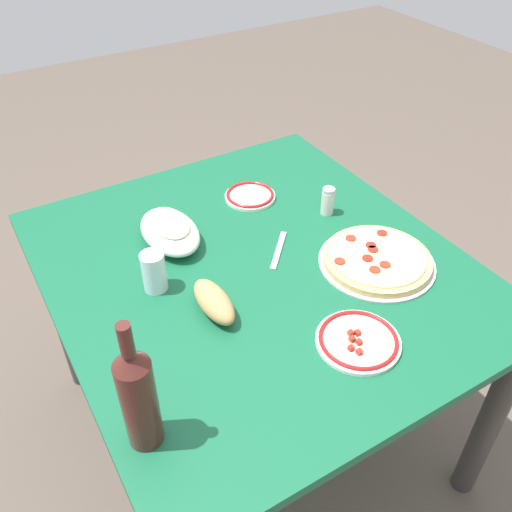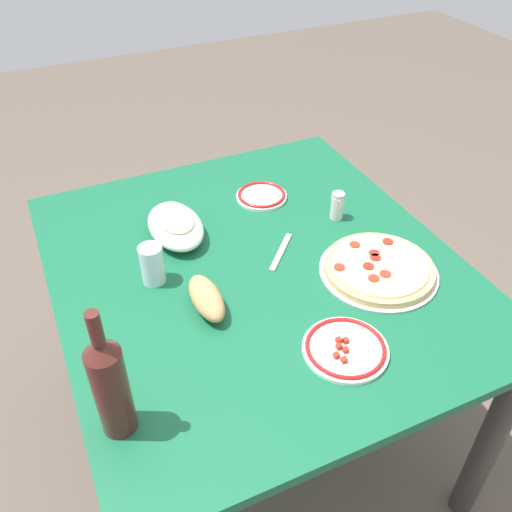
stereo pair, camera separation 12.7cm
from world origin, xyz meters
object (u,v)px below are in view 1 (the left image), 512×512
Objects in this scene: wine_bottle at (138,397)px; bread_loaf at (214,302)px; spice_shaker at (328,201)px; baked_pasta_dish at (170,230)px; side_plate_near at (250,196)px; dining_table at (256,296)px; pepperoni_pizza at (377,260)px; side_plate_far at (358,340)px; water_glass at (154,272)px.

wine_bottle is 0.38m from bread_loaf.
baked_pasta_dish is at bearing 76.50° from spice_shaker.
side_plate_near is 0.95× the size of bread_loaf.
spice_shaker is (0.20, -0.49, 0.01)m from bread_loaf.
wine_bottle is at bearing 127.11° from dining_table.
baked_pasta_dish is 0.32m from side_plate_near.
side_plate_far is at bearing 131.47° from pepperoni_pizza.
pepperoni_pizza is 0.58m from baked_pasta_dish.
bread_loaf is (-0.15, -0.09, -0.02)m from water_glass.
wine_bottle reaches higher than bread_loaf.
side_plate_far is at bearing 171.80° from side_plate_near.
baked_pasta_dish is (0.21, 0.16, 0.16)m from dining_table.
water_glass is 0.49m from side_plate_near.
pepperoni_pizza is 1.60× the size of side_plate_far.
water_glass reaches higher than dining_table.
water_glass is at bearing 68.64° from pepperoni_pizza.
dining_table is at bearing -52.89° from wine_bottle.
dining_table is at bearing -143.85° from baked_pasta_dish.
bread_loaf is 1.95× the size of spice_shaker.
side_plate_near is 1.85× the size of spice_shaker.
side_plate_far is 1.17× the size of bread_loaf.
side_plate_far reaches higher than dining_table.
spice_shaker is at bearing -140.23° from side_plate_near.
water_glass is 0.53m from side_plate_far.
dining_table is at bearing -60.56° from bread_loaf.
pepperoni_pizza is 0.30m from side_plate_far.
water_glass is 0.65× the size of bread_loaf.
baked_pasta_dish is at bearing -4.17° from bread_loaf.
spice_shaker is at bearing -6.21° from pepperoni_pizza.
dining_table is 3.73× the size of wine_bottle.
baked_pasta_dish is 1.21× the size of side_plate_far.
spice_shaker is (0.05, -0.58, -0.01)m from water_glass.
dining_table is at bearing -100.85° from water_glass.
wine_bottle is (-0.18, 0.74, 0.12)m from pepperoni_pizza.
spice_shaker is at bearing -59.86° from wine_bottle.
dining_table is 0.31m from baked_pasta_dish.
baked_pasta_dish is 0.20m from water_glass.
bread_loaf is (0.24, -0.28, -0.10)m from wine_bottle.
bread_loaf reaches higher than side_plate_far.
side_plate_near is at bearing -8.20° from side_plate_far.
pepperoni_pizza is 0.77m from wine_bottle.
bread_loaf is at bearing -149.44° from water_glass.
bread_loaf is at bearing 139.93° from side_plate_near.
water_glass is at bearing 38.20° from side_plate_far.
water_glass is 0.18m from bread_loaf.
water_glass is 1.26× the size of spice_shaker.
wine_bottle is at bearing 154.84° from water_glass.
wine_bottle is 1.97× the size of side_plate_near.
side_plate_far is at bearing -170.96° from dining_table.
side_plate_far is 0.53m from spice_shaker.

